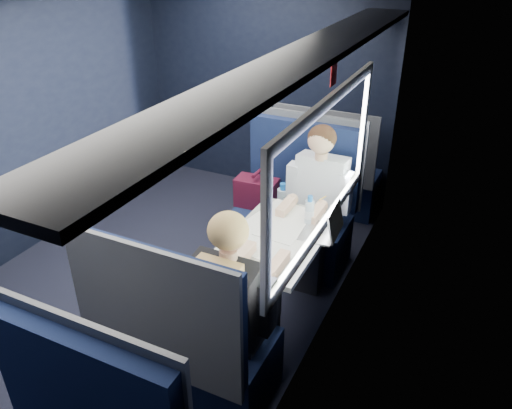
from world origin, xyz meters
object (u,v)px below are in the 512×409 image
at_px(seat_row_front, 327,175).
at_px(cup, 334,211).
at_px(woman, 234,298).
at_px(seat_bay_far, 186,343).
at_px(table, 273,244).
at_px(man, 316,198).
at_px(laptop, 327,227).
at_px(bottle_small, 309,212).
at_px(seat_bay_near, 292,213).

xyz_separation_m(seat_row_front, cup, (0.48, -1.36, 0.37)).
distance_m(woman, cup, 1.17).
bearing_deg(seat_bay_far, seat_row_front, 90.00).
bearing_deg(table, woman, -84.55).
distance_m(man, woman, 1.41).
xyz_separation_m(laptop, cup, (-0.03, 0.28, -0.02)).
distance_m(seat_bay_far, cup, 1.45).
relative_size(man, bottle_small, 5.83).
distance_m(laptop, cup, 0.28).
height_order(seat_bay_near, woman, woman).
bearing_deg(cup, table, -124.07).
relative_size(seat_row_front, laptop, 3.61).
distance_m(table, woman, 0.71).
height_order(woman, bottle_small, woman).
relative_size(laptop, bottle_small, 1.42).
distance_m(seat_bay_near, seat_bay_far, 1.75).
height_order(table, man, man).
bearing_deg(seat_bay_near, seat_row_front, 88.86).
height_order(seat_bay_near, laptop, seat_bay_near).
xyz_separation_m(table, woman, (0.07, -0.71, 0.06)).
xyz_separation_m(seat_bay_far, woman, (0.25, 0.17, 0.31)).
height_order(laptop, cup, laptop).
relative_size(seat_bay_near, seat_bay_far, 1.00).
bearing_deg(bottle_small, seat_row_front, 102.85).
bearing_deg(table, laptop, 25.77).
relative_size(table, bottle_small, 4.41).
bearing_deg(seat_row_front, cup, -70.51).
height_order(table, bottle_small, bottle_small).
xyz_separation_m(seat_row_front, woman, (0.25, -2.50, 0.32)).
bearing_deg(woman, bottle_small, 83.91).
distance_m(woman, laptop, 0.91).
bearing_deg(laptop, man, 116.19).
relative_size(seat_bay_near, cup, 15.39).
relative_size(seat_row_front, cup, 14.16).
height_order(seat_bay_far, woman, woman).
distance_m(seat_row_front, laptop, 1.76).
relative_size(table, seat_row_front, 0.86).
bearing_deg(seat_row_front, bottle_small, -77.15).
xyz_separation_m(seat_bay_far, bottle_small, (0.35, 1.13, 0.43)).
distance_m(seat_bay_near, bottle_small, 0.83).
relative_size(table, seat_bay_near, 0.79).
xyz_separation_m(woman, laptop, (0.26, 0.87, 0.08)).
bearing_deg(seat_bay_near, bottle_small, -59.08).
relative_size(woman, bottle_small, 5.83).
height_order(seat_bay_far, bottle_small, seat_bay_far).
bearing_deg(laptop, seat_bay_near, 126.89).
distance_m(seat_row_front, woman, 2.54).
bearing_deg(table, man, 84.48).
bearing_deg(man, seat_bay_near, 147.32).
distance_m(man, bottle_small, 0.47).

